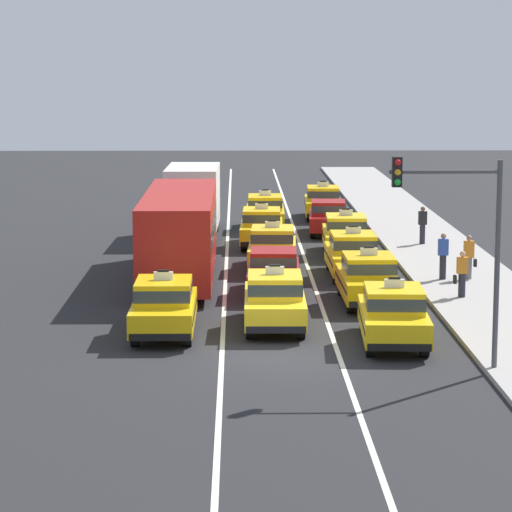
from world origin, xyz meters
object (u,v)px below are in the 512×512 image
(taxi_center_fourth, at_px, (262,227))
(pedestrian_trailing, at_px, (443,256))
(box_truck_left_third, at_px, (194,198))
(bus_left_second, at_px, (180,231))
(taxi_center_fifth, at_px, (265,211))
(taxi_center_third, at_px, (272,247))
(taxi_right_nearest, at_px, (393,314))
(taxi_right_second, at_px, (368,278))
(pedestrian_mid_block, at_px, (469,257))
(taxi_right_sixth, at_px, (323,202))
(taxi_right_third, at_px, (353,254))
(taxi_right_fourth, at_px, (346,234))
(taxi_center_nearest, at_px, (275,299))
(pedestrian_by_storefront, at_px, (462,274))
(taxi_left_nearest, at_px, (164,306))
(sedan_center_second, at_px, (274,271))
(traffic_light_pole, at_px, (461,226))
(sedan_right_fifth, at_px, (328,216))
(pedestrian_near_crosswalk, at_px, (423,225))

(taxi_center_fourth, height_order, pedestrian_trailing, taxi_center_fourth)
(box_truck_left_third, bearing_deg, bus_left_second, -90.57)
(taxi_center_fifth, bearing_deg, box_truck_left_third, -148.60)
(taxi_center_third, distance_m, taxi_right_nearest, 13.21)
(pedestrian_trailing, bearing_deg, box_truck_left_third, 126.87)
(bus_left_second, height_order, taxi_center_fourth, bus_left_second)
(taxi_right_second, height_order, pedestrian_mid_block, taxi_right_second)
(taxi_right_sixth, bearing_deg, pedestrian_trailing, -80.84)
(taxi_right_third, xyz_separation_m, taxi_right_fourth, (0.21, 5.43, 0.00))
(taxi_center_third, relative_size, taxi_right_second, 1.01)
(taxi_right_third, bearing_deg, taxi_center_nearest, -109.75)
(taxi_right_fourth, relative_size, pedestrian_by_storefront, 2.96)
(taxi_left_nearest, xyz_separation_m, sedan_center_second, (3.41, 6.28, -0.03))
(pedestrian_trailing, relative_size, traffic_light_pole, 0.30)
(taxi_center_fourth, bearing_deg, sedan_center_second, -89.08)
(taxi_left_nearest, xyz_separation_m, taxi_right_third, (6.47, 9.81, 0.00))
(taxi_right_fourth, height_order, traffic_light_pole, traffic_light_pole)
(sedan_center_second, distance_m, pedestrian_by_storefront, 6.39)
(taxi_left_nearest, distance_m, bus_left_second, 9.40)
(sedan_right_fifth, bearing_deg, taxi_right_fourth, -87.57)
(bus_left_second, height_order, taxi_right_sixth, bus_left_second)
(bus_left_second, distance_m, taxi_right_third, 6.51)
(taxi_center_fifth, bearing_deg, sedan_right_fifth, -29.94)
(traffic_light_pole, bearing_deg, taxi_right_fourth, 93.25)
(taxi_right_third, height_order, sedan_right_fifth, taxi_right_third)
(taxi_right_fourth, height_order, pedestrian_by_storefront, taxi_right_fourth)
(taxi_center_third, distance_m, taxi_right_sixth, 16.08)
(pedestrian_mid_block, bearing_deg, sedan_center_second, -162.98)
(taxi_center_third, bearing_deg, taxi_right_third, -30.01)
(box_truck_left_third, xyz_separation_m, traffic_light_pole, (7.65, -25.66, 2.04))
(taxi_right_second, distance_m, taxi_right_sixth, 22.74)
(box_truck_left_third, height_order, sedan_right_fifth, box_truck_left_third)
(pedestrian_near_crosswalk, bearing_deg, taxi_center_fifth, 139.14)
(box_truck_left_third, height_order, taxi_center_fifth, box_truck_left_third)
(taxi_center_third, distance_m, taxi_center_fourth, 6.08)
(taxi_center_fourth, bearing_deg, taxi_center_third, -87.26)
(taxi_center_third, distance_m, taxi_right_fourth, 4.89)
(taxi_right_third, bearing_deg, pedestrian_by_storefront, -56.47)
(pedestrian_near_crosswalk, height_order, pedestrian_mid_block, pedestrian_near_crosswalk)
(taxi_center_nearest, bearing_deg, taxi_right_sixth, 82.88)
(box_truck_left_third, xyz_separation_m, sedan_right_fifth, (6.26, 0.36, -0.93))
(taxi_center_fourth, distance_m, pedestrian_trailing, 11.17)
(box_truck_left_third, xyz_separation_m, taxi_right_sixth, (6.41, 6.27, -0.90))
(taxi_left_nearest, bearing_deg, taxi_right_nearest, -11.50)
(taxi_center_nearest, xyz_separation_m, pedestrian_by_storefront, (6.39, 4.08, 0.05))
(taxi_center_fifth, distance_m, pedestrian_near_crosswalk, 8.85)
(taxi_right_sixth, bearing_deg, taxi_left_nearest, -103.53)
(taxi_right_nearest, xyz_separation_m, taxi_right_second, (-0.09, 5.91, 0.00))
(taxi_center_nearest, relative_size, taxi_right_second, 1.00)
(taxi_left_nearest, relative_size, taxi_center_fourth, 0.99)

